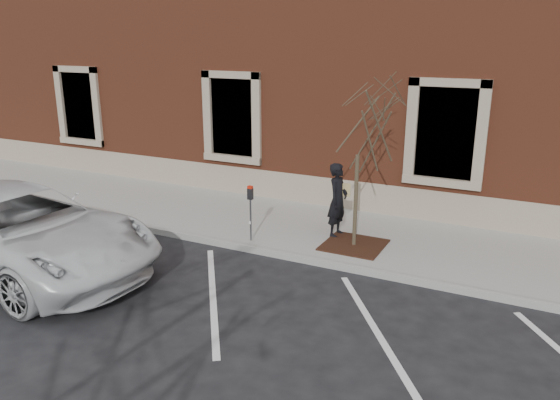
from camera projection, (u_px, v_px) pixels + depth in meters
The scene contains 10 objects.
ground at pixel (268, 254), 12.09m from camera, with size 120.00×120.00×0.00m, color #28282B.
sidewalk_near at pixel (301, 228), 13.56m from camera, with size 40.00×3.50×0.15m, color gray.
curb_near at pixel (267, 252), 12.02m from camera, with size 40.00×0.12×0.15m, color #9E9E99.
parking_stripes at pixel (213, 295), 10.20m from camera, with size 28.00×4.40×0.01m, color silver, non-canonical shape.
building_civic at pixel (380, 57), 17.55m from camera, with size 40.00×8.62×8.00m.
man at pixel (338, 200), 12.56m from camera, with size 0.63×0.42×1.73m, color black.
parking_meter at pixel (250, 203), 12.25m from camera, with size 0.12×0.09×1.29m.
tree_grate at pixel (354, 245), 12.19m from camera, with size 1.31×1.31×0.03m, color #371B11.
sapling at pixel (359, 128), 11.43m from camera, with size 2.26×2.26×3.77m.
white_truck at pixel (18, 231), 11.00m from camera, with size 2.86×6.19×1.72m, color silver.
Camera 1 is at (5.29, -9.90, 4.64)m, focal length 35.00 mm.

